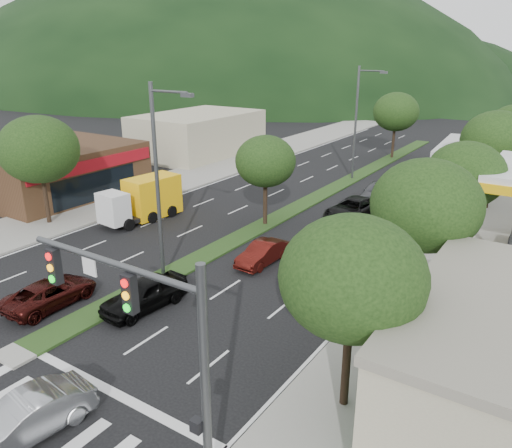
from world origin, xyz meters
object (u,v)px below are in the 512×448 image
Objects in this scene: tree_r_d at (497,141)px; streetlight_near at (160,176)px; car_queue_a at (145,294)px; tree_l_a at (39,149)px; tree_r_b at (426,206)px; suv_maroon at (50,293)px; tree_r_a at (352,278)px; tree_r_c at (465,175)px; car_queue_c at (262,253)px; motorhome at (456,163)px; box_truck at (145,200)px; streetlight_mid at (358,118)px; car_queue_b at (376,243)px; tree_med_near at (265,161)px; traffic_signal at (154,336)px; tree_med_far at (396,112)px; car_queue_d at (353,209)px; sedan_silver at (26,418)px; car_queue_e at (375,191)px.

tree_r_d is 24.97m from streetlight_near.
tree_r_d is 1.65× the size of car_queue_a.
tree_r_d is 31.63m from tree_l_a.
tree_r_b is 0.97× the size of tree_r_d.
suv_maroon is at bearing -117.59° from streetlight_near.
tree_r_d is (0.00, 26.00, 0.36)m from tree_r_a.
car_queue_a is (-10.50, -14.81, -4.01)m from tree_r_c.
motorhome is at bearing 79.86° from car_queue_c.
car_queue_a is at bearing 140.86° from box_truck.
box_truck is (-9.23, 9.25, 0.64)m from car_queue_a.
streetlight_mid reaches higher than suv_maroon.
car_queue_b is at bearing 67.73° from car_queue_a.
tree_med_near reaches higher than car_queue_a.
traffic_signal is 1.01× the size of tree_med_far.
tree_r_d is at bearing 65.73° from car_queue_c.
car_queue_b is at bearing -49.37° from car_queue_d.
traffic_signal is 1.65× the size of sedan_silver.
tree_r_c is 0.64× the size of motorhome.
tree_l_a is 15.46m from car_queue_a.
sedan_silver is 15.21m from car_queue_c.
streetlight_mid is 28.26m from car_queue_a.
traffic_signal is 0.70× the size of streetlight_near.
tree_r_d is at bearing 49.73° from car_queue_d.
car_queue_a is 0.71× the size of box_truck.
traffic_signal is at bearing -97.85° from tree_r_c.
streetlight_mid reaches higher than traffic_signal.
tree_med_far is 30.77m from box_truck.
tree_r_b reaches higher than car_queue_d.
tree_l_a reaches higher than motorhome.
tree_med_near is 21.48m from sedan_silver.
tree_r_d reaches higher than car_queue_d.
tree_r_a reaches higher than suv_maroon.
streetlight_near is 2.27× the size of car_queue_b.
streetlight_near is at bearing -89.67° from tree_med_far.
tree_r_a reaches higher than tree_r_c.
tree_r_d is 1.78× the size of car_queue_e.
tree_r_b is 20.22m from box_truck.
tree_med_far is at bearing 98.09° from car_queue_c.
streetlight_mid is (0.00, 25.00, 0.00)m from streetlight_near.
tree_r_b is 24.09m from streetlight_mid.
motorhome is (8.14, 2.68, -3.56)m from streetlight_mid.
sedan_silver is at bearing -83.38° from streetlight_mid.
tree_r_b reaches higher than tree_r_c.
streetlight_mid is (-11.79, 3.00, 0.40)m from tree_r_d.
tree_med_near is (-9.03, 19.54, -0.22)m from traffic_signal.
tree_r_c is 8.88m from car_queue_d.
streetlight_near is 1.64× the size of box_truck.
tree_r_b is 1.56× the size of suv_maroon.
tree_r_b is 13.60m from car_queue_d.
tree_l_a is 1.38× the size of car_queue_d.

